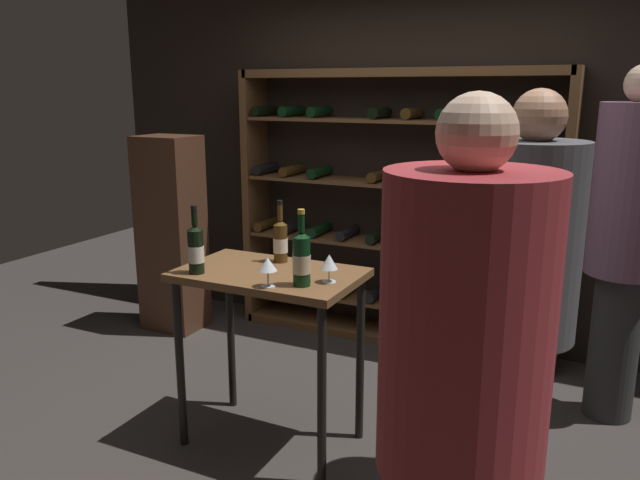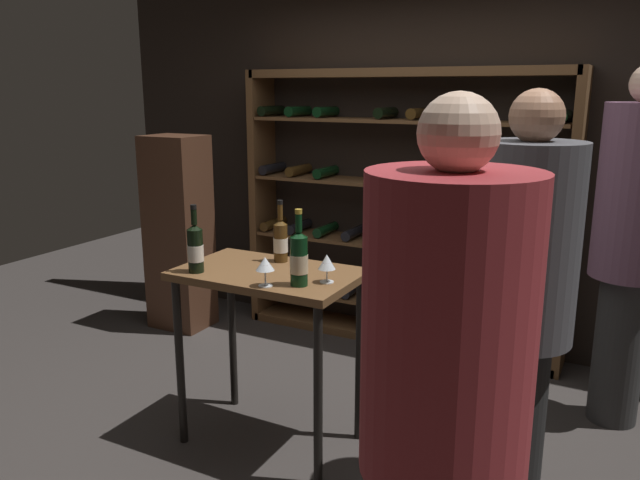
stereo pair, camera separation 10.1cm
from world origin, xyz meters
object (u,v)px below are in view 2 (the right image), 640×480
Objects in this scene: tasting_table at (269,297)px; wine_bottle_red_label at (195,248)px; person_guest_khaki at (633,233)px; display_cabinet at (179,233)px; wine_glass_stemmed_center at (265,265)px; person_host_in_suit at (445,396)px; wine_bottle_green_slim at (299,258)px; wine_rack at (400,211)px; person_bystander_red_print at (523,287)px; wine_glass_stemmed_left at (327,263)px; wine_bottle_amber_reserve at (281,240)px.

tasting_table is 0.45m from wine_bottle_red_label.
display_cabinet is (-3.18, 0.03, -0.35)m from person_guest_khaki.
tasting_table is 1.99m from person_guest_khaki.
tasting_table is at bearing 119.35° from wine_glass_stemmed_center.
person_guest_khaki is 1.07× the size of person_host_in_suit.
wine_bottle_green_slim reaches higher than wine_glass_stemmed_center.
wine_rack is 1.29× the size of person_bystander_red_print.
wine_bottle_red_label is (-1.53, 0.82, 0.07)m from person_host_in_suit.
person_guest_khaki reaches higher than wine_glass_stemmed_center.
wine_bottle_red_label reaches higher than wine_glass_stemmed_left.
wine_bottle_green_slim reaches higher than wine_glass_stemmed_left.
display_cabinet is at bearing 148.41° from wine_glass_stemmed_left.
wine_glass_stemmed_center is at bearing -60.65° from tasting_table.
person_guest_khaki is 2.33m from wine_bottle_red_label.
person_guest_khaki reaches higher than tasting_table.
wine_glass_stemmed_center is at bearing -68.38° from wine_bottle_amber_reserve.
person_guest_khaki is at bearing -0.54° from display_cabinet.
wine_rack is at bearing 167.89° from person_guest_khaki.
wine_glass_stemmed_left is (-1.27, -1.14, -0.05)m from person_guest_khaki.
wine_bottle_amber_reserve is 0.44m from wine_glass_stemmed_center.
person_bystander_red_print reaches higher than wine_bottle_amber_reserve.
display_cabinet reaches higher than wine_bottle_amber_reserve.
wine_glass_stemmed_left is (0.10, 0.10, -0.04)m from wine_bottle_green_slim.
display_cabinet reaches higher than tasting_table.
wine_glass_stemmed_left is at bearing -134.68° from person_bystander_red_print.
person_host_in_suit reaches higher than wine_glass_stemmed_left.
wine_glass_stemmed_center is (1.67, -1.36, 0.30)m from display_cabinet.
wine_bottle_red_label is 2.50× the size of wine_glass_stemmed_left.
person_host_in_suit is at bearing -35.39° from wine_glass_stemmed_center.
wine_glass_stemmed_left is at bearing 154.86° from person_host_in_suit.
wine_glass_stemmed_left reaches higher than tasting_table.
person_host_in_suit reaches higher than wine_bottle_amber_reserve.
person_bystander_red_print reaches higher than wine_bottle_red_label.
person_host_in_suit is 5.57× the size of wine_bottle_amber_reserve.
person_bystander_red_print is 5.39× the size of wine_bottle_red_label.
display_cabinet is at bearing -162.83° from wine_rack.
person_guest_khaki is 14.05× the size of wine_glass_stemmed_center.
wine_bottle_green_slim is (0.26, -0.14, 0.27)m from tasting_table.
tasting_table is at bearing -93.32° from wine_rack.
person_host_in_suit is 1.30m from wine_bottle_green_slim.
wine_bottle_green_slim is at bearing -84.69° from wine_rack.
person_host_in_suit reaches higher than tasting_table.
person_bystander_red_print is at bearing -3.57° from wine_bottle_amber_reserve.
person_guest_khaki is (1.63, 1.10, 0.29)m from tasting_table.
display_cabinet reaches higher than wine_bottle_green_slim.
tasting_table is 2.62× the size of wine_bottle_green_slim.
wine_bottle_green_slim is 0.14m from wine_glass_stemmed_left.
wine_glass_stemmed_center is at bearing -4.84° from wine_bottle_red_label.
person_bystander_red_print is 5.60× the size of wine_bottle_amber_reserve.
person_bystander_red_print is 5.10× the size of wine_bottle_green_slim.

